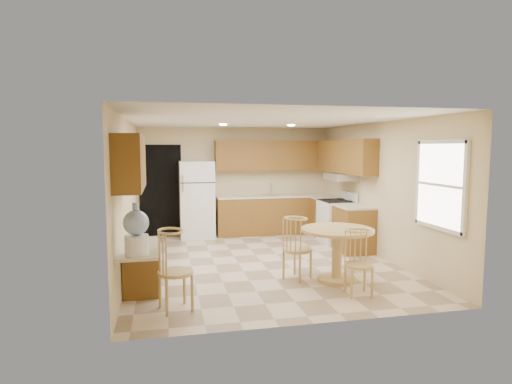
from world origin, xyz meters
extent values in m
plane|color=beige|center=(0.00, 0.00, 0.00)|extent=(5.50, 5.50, 0.00)
cube|color=white|center=(0.00, 0.00, 2.50)|extent=(4.50, 5.50, 0.02)
cube|color=beige|center=(0.00, 2.75, 1.25)|extent=(4.50, 0.02, 2.50)
cube|color=beige|center=(0.00, -2.75, 1.25)|extent=(4.50, 0.02, 2.50)
cube|color=beige|center=(-2.25, 0.00, 1.25)|extent=(0.02, 5.50, 2.50)
cube|color=beige|center=(2.25, 0.00, 1.25)|extent=(0.02, 5.50, 2.50)
cube|color=black|center=(-1.75, 2.73, 1.05)|extent=(0.90, 0.02, 2.10)
cube|color=brown|center=(0.88, 2.45, 0.43)|extent=(2.75, 0.60, 0.87)
cube|color=beige|center=(0.88, 2.45, 0.89)|extent=(2.75, 0.63, 0.04)
cube|color=brown|center=(1.95, 1.85, 0.43)|extent=(0.60, 0.59, 0.87)
cube|color=beige|center=(1.95, 1.85, 0.89)|extent=(0.63, 0.59, 0.04)
cube|color=brown|center=(1.95, 0.40, 0.43)|extent=(0.60, 0.80, 0.87)
cube|color=beige|center=(1.95, 0.40, 0.89)|extent=(0.63, 0.80, 0.04)
cube|color=brown|center=(0.88, 2.58, 1.85)|extent=(2.75, 0.33, 0.70)
cube|color=brown|center=(2.08, 1.21, 1.85)|extent=(0.33, 2.42, 0.70)
cube|color=brown|center=(-2.08, -1.60, 1.85)|extent=(0.33, 1.40, 0.70)
cube|color=silver|center=(0.85, 2.45, 0.91)|extent=(0.78, 0.44, 0.01)
cube|color=silver|center=(2.00, 1.18, 1.42)|extent=(0.50, 0.76, 0.14)
cube|color=brown|center=(-2.00, -1.32, 0.36)|extent=(0.48, 0.42, 0.72)
cube|color=beige|center=(-2.00, -1.70, 0.75)|extent=(0.50, 1.20, 0.04)
cube|color=white|center=(2.23, -1.85, 1.50)|extent=(0.05, 1.00, 1.20)
cube|color=white|center=(2.22, -1.85, 2.12)|extent=(0.05, 1.10, 0.06)
cube|color=white|center=(2.22, -1.85, 0.88)|extent=(0.05, 1.10, 0.06)
cube|color=white|center=(2.22, -2.38, 1.50)|extent=(0.05, 0.06, 1.28)
cube|color=white|center=(2.22, -1.32, 1.50)|extent=(0.05, 0.06, 1.28)
cylinder|color=white|center=(-0.50, 1.20, 2.48)|extent=(0.14, 0.14, 0.02)
cylinder|color=white|center=(0.90, 1.20, 2.48)|extent=(0.14, 0.14, 0.02)
cube|color=white|center=(-0.95, 2.40, 0.86)|extent=(0.76, 0.71, 1.73)
cube|color=black|center=(-0.95, 2.04, 1.27)|extent=(0.75, 0.01, 0.02)
cube|color=silver|center=(-1.27, 2.03, 1.17)|extent=(0.03, 0.03, 0.18)
cube|color=silver|center=(-1.27, 2.03, 1.37)|extent=(0.03, 0.03, 0.14)
cube|color=white|center=(1.92, 1.18, 0.45)|extent=(0.65, 0.76, 0.90)
cube|color=black|center=(1.92, 1.18, 0.91)|extent=(0.64, 0.75, 0.02)
cube|color=white|center=(2.20, 1.18, 1.00)|extent=(0.06, 0.76, 0.18)
cylinder|color=tan|center=(0.88, -1.31, 0.03)|extent=(0.59, 0.59, 0.06)
cylinder|color=tan|center=(0.88, -1.31, 0.40)|extent=(0.15, 0.15, 0.73)
cylinder|color=tan|center=(0.88, -1.31, 0.80)|extent=(1.10, 1.10, 0.04)
cylinder|color=tan|center=(0.33, -1.06, 0.45)|extent=(0.42, 0.42, 0.04)
cylinder|color=tan|center=(0.18, -0.91, 0.23)|extent=(0.04, 0.04, 0.45)
cylinder|color=tan|center=(0.48, -0.91, 0.23)|extent=(0.04, 0.04, 0.45)
cylinder|color=tan|center=(0.18, -1.21, 0.23)|extent=(0.04, 0.04, 0.45)
cylinder|color=tan|center=(0.48, -1.21, 0.23)|extent=(0.04, 0.04, 0.45)
cylinder|color=tan|center=(0.93, -1.96, 0.43)|extent=(0.40, 0.40, 0.04)
cylinder|color=tan|center=(0.79, -1.82, 0.21)|extent=(0.03, 0.03, 0.43)
cylinder|color=tan|center=(1.07, -1.82, 0.21)|extent=(0.03, 0.03, 0.43)
cylinder|color=tan|center=(0.79, -2.10, 0.21)|extent=(0.03, 0.03, 0.43)
cylinder|color=tan|center=(1.07, -2.10, 0.21)|extent=(0.03, 0.03, 0.43)
cylinder|color=tan|center=(-1.55, -1.97, 0.48)|extent=(0.45, 0.45, 0.04)
cylinder|color=tan|center=(-1.71, -1.81, 0.24)|extent=(0.04, 0.04, 0.48)
cylinder|color=tan|center=(-1.39, -1.81, 0.24)|extent=(0.04, 0.04, 0.48)
cylinder|color=tan|center=(-1.71, -2.13, 0.24)|extent=(0.04, 0.04, 0.48)
cylinder|color=tan|center=(-1.39, -2.13, 0.24)|extent=(0.04, 0.04, 0.48)
cylinder|color=white|center=(-2.00, -2.12, 0.89)|extent=(0.28, 0.28, 0.24)
sphere|color=#86A2D0|center=(-2.00, -2.12, 1.16)|extent=(0.30, 0.30, 0.30)
cylinder|color=#86A2D0|center=(-2.00, -2.12, 1.35)|extent=(0.08, 0.08, 0.09)
camera|label=1|loc=(-1.66, -7.27, 2.04)|focal=30.00mm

